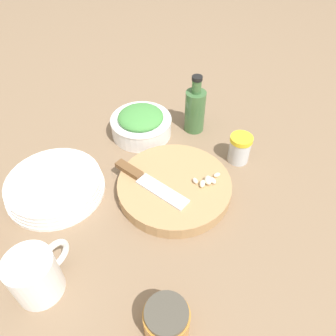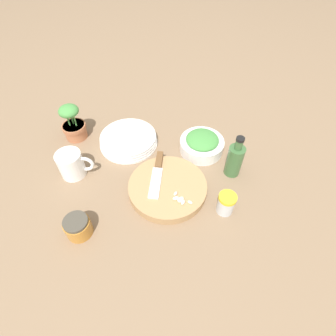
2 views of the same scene
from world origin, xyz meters
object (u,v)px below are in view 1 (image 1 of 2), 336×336
Objects in this scene: spice_jar at (240,148)px; honey_jar at (167,320)px; herb_bowl at (141,123)px; coffee_mug at (36,275)px; plate_stack at (55,186)px; cutting_board at (174,188)px; chef_knife at (146,180)px; garlic_cloves at (207,180)px; oil_bottle at (195,109)px.

honey_jar is (-0.45, -0.03, -0.01)m from spice_jar.
herb_bowl is 0.47m from coffee_mug.
plate_stack is at bearing 35.00° from coffee_mug.
cutting_board is 0.07m from chef_knife.
coffee_mug is (-0.35, 0.18, 0.01)m from garlic_cloves.
coffee_mug is at bearing -171.92° from herb_bowl.
herb_bowl is at bearing 8.08° from coffee_mug.
oil_bottle is at bearing 13.37° from cutting_board.
chef_knife is 0.21m from herb_bowl.
plate_stack is at bearing 131.35° from spice_jar.
chef_knife is 1.22× the size of herb_bowl.
garlic_cloves reaches higher than chef_knife.
cutting_board is at bearing -130.65° from herb_bowl.
cutting_board is 0.25m from oil_bottle.
garlic_cloves is 0.32m from honey_jar.
honey_jar is at bearing -144.65° from herb_bowl.
garlic_cloves is at bearing 10.70° from honey_jar.
herb_bowl is 2.23× the size of spice_jar.
oil_bottle is at bearing -53.85° from herb_bowl.
honey_jar is at bearing -169.30° from garlic_cloves.
coffee_mug reaches higher than honey_jar.
coffee_mug is at bearing 1.57° from chef_knife.
coffee_mug is 1.59× the size of honey_jar.
cutting_board is 0.30m from honey_jar.
cutting_board is 0.08m from garlic_cloves.
coffee_mug is at bearing 160.80° from cutting_board.
chef_knife is at bearing 116.48° from garlic_cloves.
spice_jar is 0.45m from plate_stack.
spice_jar is at bearing -85.13° from herb_bowl.
oil_bottle is (0.20, 0.12, 0.03)m from garlic_cloves.
spice_jar reaches higher than honey_jar.
garlic_cloves is 0.38× the size of oil_bottle.
garlic_cloves is 0.84× the size of spice_jar.
herb_bowl is (0.15, 0.18, 0.02)m from cutting_board.
cutting_board is at bearing 24.54° from honey_jar.
coffee_mug is at bearing 157.24° from spice_jar.
coffee_mug is 0.56m from oil_bottle.
garlic_cloves is at bearing 128.07° from chef_knife.
garlic_cloves is 0.40m from coffee_mug.
coffee_mug is 0.75× the size of oil_bottle.
honey_jar reaches higher than chef_knife.
herb_bowl is at bearing -13.78° from plate_stack.
cutting_board is 0.23m from herb_bowl.
herb_bowl reaches higher than honey_jar.
spice_jar is at bearing -28.75° from cutting_board.
coffee_mug is (-0.47, -0.07, 0.01)m from herb_bowl.
chef_knife is (-0.03, 0.06, 0.02)m from cutting_board.
spice_jar reaches higher than garlic_cloves.
cutting_board is at bearing 118.86° from garlic_cloves.
garlic_cloves is (0.04, -0.07, 0.02)m from cutting_board.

